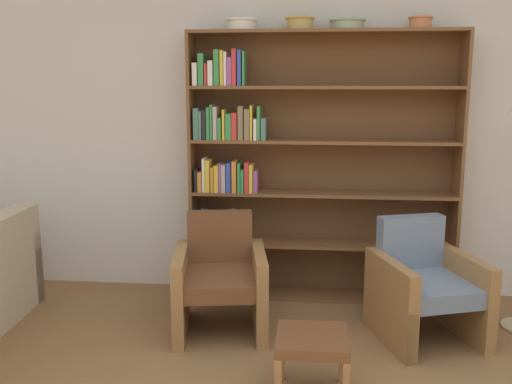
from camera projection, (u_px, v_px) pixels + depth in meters
name	position (u px, v px, depth m)	size (l,w,h in m)	color
wall_back	(337.00, 130.00, 4.68)	(12.00, 0.06, 2.75)	silver
bookshelf	(295.00, 170.00, 4.60)	(2.13, 0.30, 2.15)	brown
bowl_copper	(242.00, 24.00, 4.41)	(0.24, 0.24, 0.09)	silver
bowl_olive	(300.00, 22.00, 4.36)	(0.23, 0.23, 0.10)	tan
bowl_stoneware	(348.00, 23.00, 4.33)	(0.28, 0.28, 0.08)	gray
bowl_brass	(420.00, 22.00, 4.28)	(0.18, 0.18, 0.09)	#C67547
armchair_leather	(220.00, 279.00, 4.10)	(0.74, 0.77, 0.82)	olive
armchair_cushioned	(424.00, 286.00, 3.96)	(0.82, 0.85, 0.82)	olive
footstool	(312.00, 345.00, 3.19)	(0.40, 0.40, 0.37)	olive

